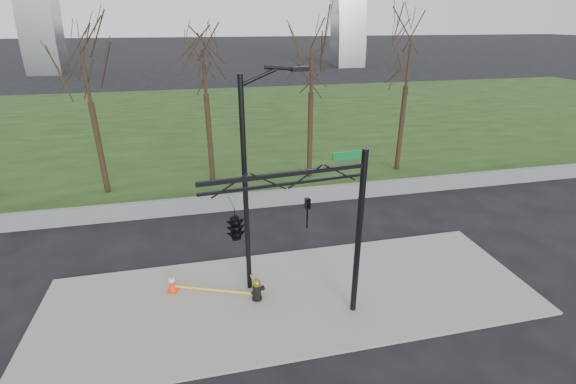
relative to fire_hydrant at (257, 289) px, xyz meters
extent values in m
plane|color=black|center=(1.32, -0.07, -0.52)|extent=(500.00, 500.00, 0.00)
cube|color=gray|center=(1.32, -0.07, -0.47)|extent=(18.00, 6.00, 0.10)
cube|color=black|center=(1.32, 29.93, -0.49)|extent=(120.00, 40.00, 0.06)
cube|color=#59595B|center=(1.32, 7.93, -0.07)|extent=(60.00, 0.30, 0.90)
cylinder|color=black|center=(-0.01, -0.01, -0.39)|extent=(0.37, 0.37, 0.07)
cylinder|color=black|center=(-0.01, -0.01, -0.09)|extent=(0.28, 0.28, 0.65)
cylinder|color=black|center=(0.20, 0.08, -0.04)|extent=(0.27, 0.25, 0.17)
cylinder|color=black|center=(-0.16, -0.07, -0.07)|extent=(0.14, 0.14, 0.11)
cylinder|color=olive|center=(-0.01, -0.01, 0.26)|extent=(0.33, 0.33, 0.07)
ellipsoid|color=olive|center=(-0.01, -0.01, 0.32)|extent=(0.31, 0.31, 0.23)
cylinder|color=olive|center=(-0.01, -0.01, 0.45)|extent=(0.07, 0.07, 0.09)
cube|color=#FF360D|center=(-3.04, 1.16, -0.40)|extent=(0.47, 0.47, 0.04)
cone|color=#FF360D|center=(-3.04, 1.16, -0.04)|extent=(0.29, 0.29, 0.67)
cylinder|color=white|center=(-3.04, 1.16, 0.08)|extent=(0.21, 0.21, 0.10)
cylinder|color=black|center=(-0.18, 0.78, 3.48)|extent=(0.18, 0.18, 8.00)
cylinder|color=black|center=(0.36, 0.87, 7.33)|extent=(1.26, 0.34, 0.56)
cylinder|color=black|center=(1.20, 1.02, 7.58)|extent=(1.21, 0.33, 0.22)
cube|color=black|center=(1.79, 1.13, 7.53)|extent=(0.63, 0.32, 0.14)
cylinder|color=black|center=(3.22, -1.28, 2.48)|extent=(0.20, 0.20, 6.00)
cube|color=black|center=(0.73, -1.53, 4.98)|extent=(4.99, 0.61, 0.12)
cube|color=black|center=(0.73, -1.53, 4.68)|extent=(4.98, 0.57, 0.08)
cube|color=#0C5926|center=(2.62, -1.34, 5.33)|extent=(0.90, 0.13, 0.25)
imported|color=black|center=(1.42, -1.46, 3.63)|extent=(0.18, 0.22, 1.00)
imported|color=black|center=(-0.76, -1.67, 3.63)|extent=(0.77, 2.52, 1.00)
cube|color=yellow|center=(-0.10, 0.39, 0.18)|extent=(0.17, 0.78, 0.08)
cube|color=yellow|center=(-1.53, 0.57, -0.20)|extent=(3.03, 1.16, 0.08)
camera|label=1|loc=(-1.50, -11.81, 8.99)|focal=24.87mm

